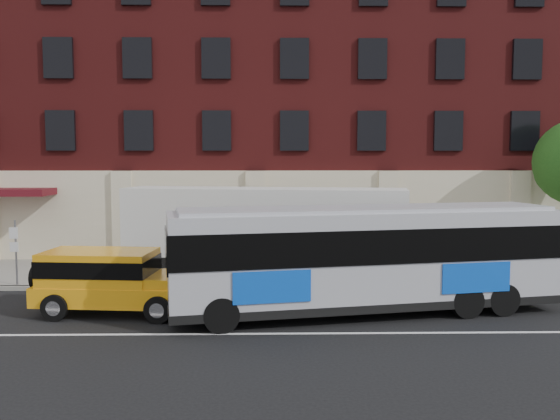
{
  "coord_description": "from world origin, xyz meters",
  "views": [
    {
      "loc": [
        0.6,
        -15.09,
        4.69
      ],
      "look_at": [
        0.98,
        5.5,
        2.91
      ],
      "focal_mm": 38.11,
      "sensor_mm": 36.0,
      "label": 1
    }
  ],
  "objects_px": {
    "sign_pole": "(15,249)",
    "shipping_container": "(264,235)",
    "yellow_suv": "(110,278)",
    "city_bus": "(366,255)"
  },
  "relations": [
    {
      "from": "sign_pole",
      "to": "shipping_container",
      "type": "relative_size",
      "value": 0.23
    },
    {
      "from": "sign_pole",
      "to": "shipping_container",
      "type": "distance_m",
      "value": 9.03
    },
    {
      "from": "yellow_suv",
      "to": "shipping_container",
      "type": "height_order",
      "value": "shipping_container"
    },
    {
      "from": "sign_pole",
      "to": "shipping_container",
      "type": "bearing_deg",
      "value": 8.64
    },
    {
      "from": "sign_pole",
      "to": "city_bus",
      "type": "distance_m",
      "value": 12.57
    },
    {
      "from": "sign_pole",
      "to": "yellow_suv",
      "type": "height_order",
      "value": "sign_pole"
    },
    {
      "from": "city_bus",
      "to": "yellow_suv",
      "type": "bearing_deg",
      "value": 178.68
    },
    {
      "from": "sign_pole",
      "to": "yellow_suv",
      "type": "bearing_deg",
      "value": -38.6
    },
    {
      "from": "shipping_container",
      "to": "city_bus",
      "type": "bearing_deg",
      "value": -57.75
    },
    {
      "from": "city_bus",
      "to": "yellow_suv",
      "type": "distance_m",
      "value": 7.8
    }
  ]
}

